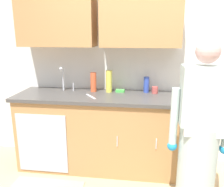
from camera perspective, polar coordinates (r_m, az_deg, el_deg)
The scene contains 11 objects.
kitchen_wall_with_uppers at distance 3.01m, azimuth 5.21°, elevation 10.79°, with size 4.80×0.44×2.70m.
counter_cabinet at distance 3.02m, azimuth -3.50°, elevation -9.29°, with size 1.90×0.62×0.90m.
countertop at distance 2.87m, azimuth -3.58°, elevation -0.66°, with size 1.96×0.66×0.04m, color #474442.
sink at distance 2.98m, azimuth -11.59°, elevation -0.22°, with size 0.50×0.36×0.35m.
person_at_sink at distance 2.32m, azimuth 20.19°, elevation -11.36°, with size 0.55×0.34×1.62m.
bottle_water_short at distance 2.95m, azimuth -0.67°, elevation 2.93°, with size 0.08×0.08×0.27m, color #D8D14C.
bottle_dish_liquid at distance 2.98m, azimuth -4.41°, elevation 2.72°, with size 0.07×0.07×0.24m, color #E05933.
bottle_water_tall at distance 2.97m, azimuth 8.33°, elevation 2.12°, with size 0.07×0.07×0.20m, color #334CB2.
cup_by_sink at distance 2.95m, azimuth 10.30°, elevation 0.81°, with size 0.08×0.08×0.08m, color #B24C47.
knife_on_counter at distance 2.78m, azimuth -5.05°, elevation -0.70°, with size 0.24×0.02×0.01m, color silver.
sponge at distance 2.98m, azimuth 2.04°, elevation 0.66°, with size 0.11×0.07×0.03m, color #4CBF4C.
Camera 1 is at (-0.00, -2.01, 1.68)m, focal length 38.11 mm.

